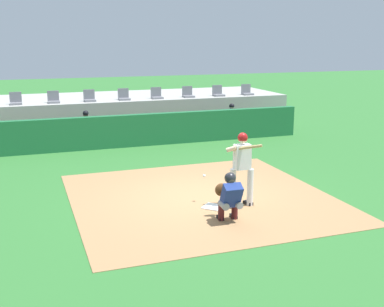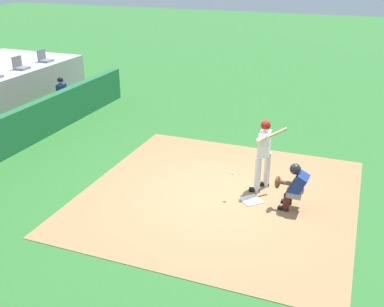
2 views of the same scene
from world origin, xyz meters
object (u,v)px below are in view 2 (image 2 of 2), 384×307
Objects in this scene: stadium_seat_7 at (20,66)px; stadium_seat_8 at (44,58)px; dugout_player_1 at (65,94)px; home_plate at (251,200)px; batter_at_plate at (264,151)px; catcher_crouched at (293,185)px.

stadium_seat_8 is at bearing 0.00° from stadium_seat_7.
dugout_player_1 is at bearing -94.73° from stadium_seat_7.
stadium_seat_8 is (1.44, 0.00, 0.00)m from stadium_seat_7.
home_plate is 0.92× the size of stadium_seat_7.
home_plate is at bearing -117.08° from dugout_player_1.
stadium_seat_7 reaches higher than dugout_player_1.
stadium_seat_8 reaches higher than batter_at_plate.
home_plate is 1.11m from catcher_crouched.
home_plate is 11.17m from stadium_seat_7.
batter_at_plate is 3.76× the size of stadium_seat_7.
catcher_crouched is at bearing -114.61° from dugout_player_1.
dugout_player_1 is (4.16, 9.09, 0.07)m from catcher_crouched.
stadium_seat_8 is at bearing 62.56° from catcher_crouched.
stadium_seat_7 reaches higher than catcher_crouched.
home_plate is 0.92× the size of stadium_seat_8.
catcher_crouched is 1.37× the size of dugout_player_1.
batter_at_plate is 3.76× the size of stadium_seat_8.
batter_at_plate is 11.47m from stadium_seat_8.
catcher_crouched is 3.71× the size of stadium_seat_8.
stadium_seat_8 reaches higher than dugout_player_1.
stadium_seat_8 is (1.61, 2.03, 0.86)m from dugout_player_1.
stadium_seat_8 reaches higher than home_plate.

